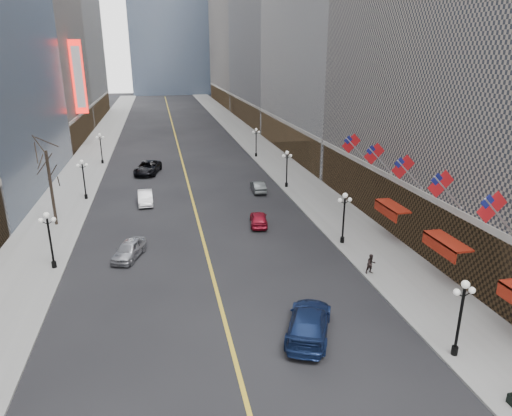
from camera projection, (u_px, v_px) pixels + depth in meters
name	position (u px, v px, depth m)	size (l,w,h in m)	color
sidewalk_east	(264.00, 151.00, 77.31)	(6.00, 230.00, 0.15)	gray
sidewalk_west	(91.00, 159.00, 71.77)	(6.00, 230.00, 0.15)	gray
lane_line	(178.00, 144.00, 83.82)	(0.25, 200.00, 0.02)	gold
bldg_east_c	(296.00, 16.00, 106.04)	(26.60, 40.60, 48.80)	gray
bldg_east_d	(257.00, 2.00, 143.62)	(26.60, 46.60, 62.80)	gray
streetlamp_east_0	(461.00, 311.00, 24.10)	(1.26, 0.44, 4.52)	black
streetlamp_east_1	(344.00, 213.00, 38.92)	(1.26, 0.44, 4.52)	black
streetlamp_east_2	(287.00, 165.00, 55.59)	(1.26, 0.44, 4.52)	black
streetlamp_east_3	(256.00, 139.00, 72.26)	(1.26, 0.44, 4.52)	black
streetlamp_west_1	(49.00, 234.00, 34.25)	(1.26, 0.44, 4.52)	black
streetlamp_west_2	(83.00, 175.00, 50.93)	(1.26, 0.44, 4.52)	black
streetlamp_west_3	(101.00, 145.00, 67.60)	(1.26, 0.44, 4.52)	black
flag_1	(494.00, 210.00, 26.16)	(2.87, 0.12, 2.87)	#B2B2B7
flag_2	(443.00, 186.00, 30.79)	(2.87, 0.12, 2.87)	#B2B2B7
flag_3	(405.00, 169.00, 35.42)	(2.87, 0.12, 2.87)	#B2B2B7
flag_4	(376.00, 156.00, 40.05)	(2.87, 0.12, 2.87)	#B2B2B7
flag_5	(353.00, 145.00, 44.68)	(2.87, 0.12, 2.87)	#B2B2B7
awning_b	(445.00, 243.00, 32.30)	(1.40, 4.00, 0.93)	#9C2111
awning_c	(391.00, 207.00, 39.71)	(1.40, 4.00, 0.93)	#9C2111
theatre_marquee	(78.00, 77.00, 76.83)	(2.00, 0.55, 12.00)	red
tree_west_far	(47.00, 163.00, 42.11)	(3.60, 3.60, 7.92)	#2D231C
car_nb_near	(129.00, 250.00, 36.92)	(1.72, 4.28, 1.46)	#A8AAB0
car_nb_mid	(145.00, 198.00, 50.26)	(1.54, 4.41, 1.45)	silver
car_nb_far	(148.00, 168.00, 62.90)	(2.85, 6.17, 1.72)	black
car_sb_near	(309.00, 322.00, 26.73)	(2.37, 5.82, 1.69)	navy
car_sb_mid	(259.00, 219.00, 43.97)	(1.62, 4.03, 1.37)	maroon
car_sb_far	(258.00, 187.00, 54.66)	(1.39, 4.00, 1.32)	#474C4E
ped_east_walk	(371.00, 264.00, 33.96)	(0.75, 0.41, 1.54)	black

